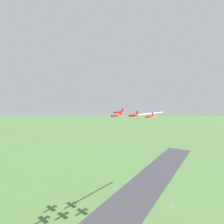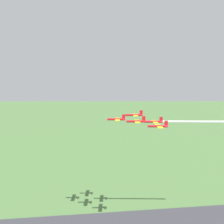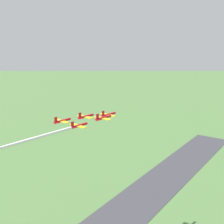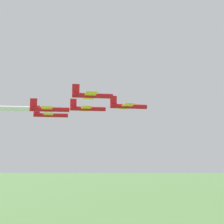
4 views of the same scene
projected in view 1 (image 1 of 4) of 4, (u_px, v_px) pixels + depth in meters
ground_plane at (173, 206)px, 134.64m from camera, size 3000.00×3000.00×0.00m
runway_strip at (116, 217)px, 122.35m from camera, size 41.11×414.84×0.20m
jet_0 at (117, 115)px, 118.45m from camera, size 10.31×10.80×3.61m
jet_1 at (134, 115)px, 122.80m from camera, size 10.31×10.80×3.61m
jet_2 at (119, 112)px, 131.07m from camera, size 10.31×10.80×3.61m
jet_3 at (150, 116)px, 127.23m from camera, size 10.31×10.80×3.61m
jet_4 at (135, 115)px, 135.59m from camera, size 10.31×10.80×3.61m
smoke_trail_4 at (152, 114)px, 157.26m from camera, size 7.81×46.34×1.34m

